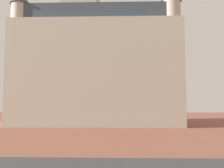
# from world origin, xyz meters

# --- Properties ---
(landmark_building) EXTENTS (26.65, 11.36, 33.13)m
(landmark_building) POSITION_xyz_m (-3.20, 34.55, 10.38)
(landmark_building) COLOR #B2A893
(landmark_building) RESTS_ON ground_plane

